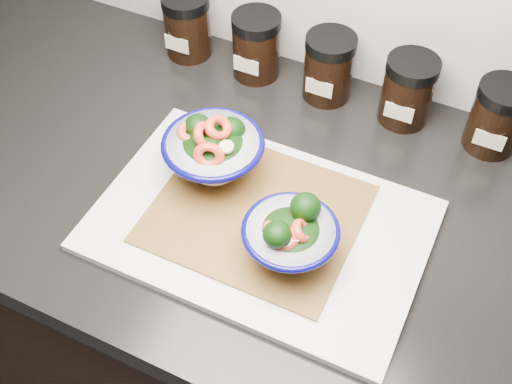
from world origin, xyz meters
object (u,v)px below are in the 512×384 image
at_px(bowl_left, 213,152).
at_px(spice_jar_c, 329,67).
at_px(spice_jar_b, 256,46).
at_px(bowl_right, 291,237).
at_px(cutting_board, 260,225).
at_px(spice_jar_a, 187,25).
at_px(spice_jar_e, 497,117).
at_px(spice_jar_d, 408,90).

distance_m(bowl_left, spice_jar_c, 0.26).
distance_m(bowl_left, spice_jar_b, 0.26).
bearing_deg(spice_jar_c, bowl_left, -107.00).
bearing_deg(bowl_right, cutting_board, 149.80).
bearing_deg(spice_jar_a, cutting_board, -46.88).
xyz_separation_m(spice_jar_c, spice_jar_e, (0.27, 0.00, 0.00)).
xyz_separation_m(cutting_board, spice_jar_b, (-0.15, 0.30, 0.05)).
height_order(bowl_right, spice_jar_d, spice_jar_d).
height_order(spice_jar_b, spice_jar_e, same).
bearing_deg(bowl_right, spice_jar_a, 135.46).
distance_m(cutting_board, spice_jar_a, 0.42).
height_order(spice_jar_a, spice_jar_c, same).
bearing_deg(spice_jar_e, cutting_board, -129.49).
distance_m(spice_jar_b, spice_jar_d, 0.26).
relative_size(spice_jar_b, spice_jar_e, 1.00).
xyz_separation_m(bowl_left, spice_jar_e, (0.35, 0.25, -0.00)).
relative_size(bowl_right, spice_jar_d, 1.12).
relative_size(spice_jar_a, spice_jar_c, 1.00).
height_order(bowl_right, spice_jar_c, spice_jar_c).
distance_m(spice_jar_a, spice_jar_e, 0.53).
bearing_deg(spice_jar_a, bowl_left, -53.50).
distance_m(cutting_board, spice_jar_e, 0.39).
xyz_separation_m(bowl_right, spice_jar_a, (-0.34, 0.34, 0.00)).
height_order(spice_jar_c, spice_jar_e, same).
height_order(spice_jar_b, spice_jar_c, same).
relative_size(spice_jar_c, spice_jar_d, 1.00).
distance_m(bowl_right, spice_jar_a, 0.48).
xyz_separation_m(bowl_left, spice_jar_d, (0.21, 0.25, -0.00)).
bearing_deg(bowl_right, spice_jar_b, 121.96).
height_order(bowl_right, spice_jar_b, spice_jar_b).
xyz_separation_m(spice_jar_c, spice_jar_d, (0.13, 0.00, 0.00)).
bearing_deg(spice_jar_c, cutting_board, -85.97).
xyz_separation_m(bowl_left, spice_jar_c, (0.08, 0.25, -0.00)).
relative_size(bowl_right, spice_jar_e, 1.12).
bearing_deg(spice_jar_b, spice_jar_a, 180.00).
xyz_separation_m(bowl_right, spice_jar_b, (-0.21, 0.34, 0.00)).
bearing_deg(bowl_right, spice_jar_d, 81.29).
distance_m(bowl_left, spice_jar_a, 0.31).
height_order(bowl_left, spice_jar_d, bowl_left).
relative_size(bowl_right, spice_jar_a, 1.12).
bearing_deg(spice_jar_d, cutting_board, -110.10).
xyz_separation_m(bowl_right, spice_jar_d, (0.05, 0.34, 0.00)).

